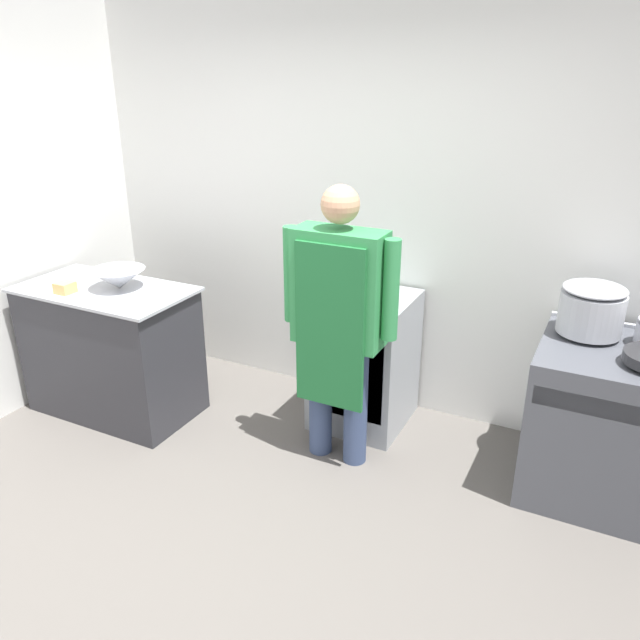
{
  "coord_description": "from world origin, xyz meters",
  "views": [
    {
      "loc": [
        1.54,
        -1.82,
        2.24
      ],
      "look_at": [
        0.09,
        1.06,
        0.92
      ],
      "focal_mm": 35.0,
      "sensor_mm": 36.0,
      "label": 1
    }
  ],
  "objects": [
    {
      "name": "ground_plane",
      "position": [
        0.0,
        0.0,
        0.0
      ],
      "size": [
        14.0,
        14.0,
        0.0
      ],
      "primitive_type": "plane",
      "color": "#5B5651"
    },
    {
      "name": "wall_back",
      "position": [
        0.0,
        1.95,
        1.35
      ],
      "size": [
        8.0,
        0.05,
        2.7
      ],
      "color": "white",
      "rests_on": "ground_plane"
    },
    {
      "name": "wall_left",
      "position": [
        -2.09,
        1.0,
        1.35
      ],
      "size": [
        0.05,
        8.0,
        2.7
      ],
      "color": "white",
      "rests_on": "ground_plane"
    },
    {
      "name": "prep_counter",
      "position": [
        -1.44,
        0.96,
        0.45
      ],
      "size": [
        1.15,
        0.63,
        0.89
      ],
      "color": "#2D2D33",
      "rests_on": "ground_plane"
    },
    {
      "name": "stove",
      "position": [
        1.62,
        1.49,
        0.43
      ],
      "size": [
        0.79,
        0.76,
        0.89
      ],
      "color": "#4C4F56",
      "rests_on": "ground_plane"
    },
    {
      "name": "fridge_unit",
      "position": [
        0.14,
        1.6,
        0.44
      ],
      "size": [
        0.58,
        0.6,
        0.88
      ],
      "color": "#93999E",
      "rests_on": "ground_plane"
    },
    {
      "name": "person_cook",
      "position": [
        0.17,
        1.13,
        0.95
      ],
      "size": [
        0.69,
        0.24,
        1.67
      ],
      "color": "#38476B",
      "rests_on": "ground_plane"
    },
    {
      "name": "mixing_bowl",
      "position": [
        -1.35,
        1.01,
        0.96
      ],
      "size": [
        0.35,
        0.35,
        0.13
      ],
      "color": "#B2B5BC",
      "rests_on": "prep_counter"
    },
    {
      "name": "plastic_tub",
      "position": [
        -1.59,
        0.79,
        0.93
      ],
      "size": [
        0.11,
        0.11,
        0.07
      ],
      "color": "#D8B266",
      "rests_on": "prep_counter"
    },
    {
      "name": "stock_pot",
      "position": [
        1.44,
        1.63,
        1.03
      ],
      "size": [
        0.34,
        0.34,
        0.28
      ],
      "color": "#B2B5BC",
      "rests_on": "stove"
    }
  ]
}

